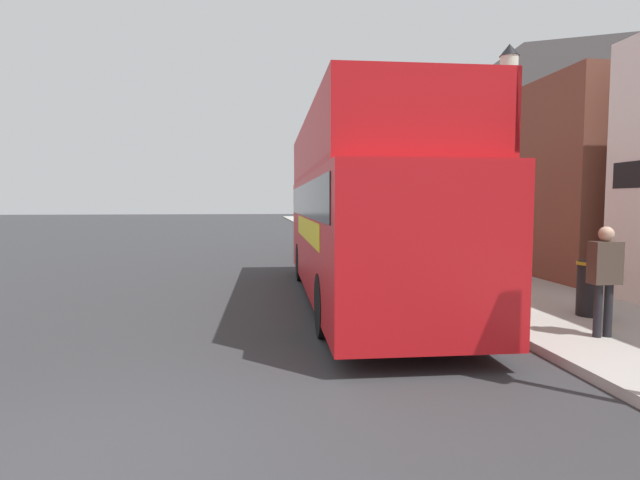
# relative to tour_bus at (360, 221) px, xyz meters

# --- Properties ---
(ground_plane) EXTENTS (144.00, 144.00, 0.00)m
(ground_plane) POSITION_rel_tour_bus_xyz_m (-3.94, 14.25, -1.81)
(ground_plane) COLOR #333335
(sidewalk) EXTENTS (3.64, 108.00, 0.14)m
(sidewalk) POSITION_rel_tour_bus_xyz_m (3.56, 11.25, -1.74)
(sidewalk) COLOR #ADAAA3
(sidewalk) RESTS_ON ground_plane
(brick_terrace_rear) EXTENTS (6.00, 16.44, 8.63)m
(brick_terrace_rear) POSITION_rel_tour_bus_xyz_m (8.38, 8.21, 2.51)
(brick_terrace_rear) COLOR brown
(brick_terrace_rear) RESTS_ON ground_plane
(tour_bus) EXTENTS (2.79, 10.14, 4.01)m
(tour_bus) POSITION_rel_tour_bus_xyz_m (0.00, 0.00, 0.00)
(tour_bus) COLOR red
(tour_bus) RESTS_ON ground_plane
(parked_car_ahead_of_bus) EXTENTS (1.88, 4.64, 1.52)m
(parked_car_ahead_of_bus) POSITION_rel_tour_bus_xyz_m (0.64, 8.16, -1.09)
(parked_car_ahead_of_bus) COLOR maroon
(parked_car_ahead_of_bus) RESTS_ON ground_plane
(pedestrian_second) EXTENTS (0.45, 0.25, 1.72)m
(pedestrian_second) POSITION_rel_tour_bus_xyz_m (2.99, -4.07, -0.63)
(pedestrian_second) COLOR #232328
(pedestrian_second) RESTS_ON sidewalk
(lamp_post_nearest) EXTENTS (0.35, 0.35, 4.95)m
(lamp_post_nearest) POSITION_rel_tour_bus_xyz_m (2.25, -2.33, 1.73)
(lamp_post_nearest) COLOR black
(lamp_post_nearest) RESTS_ON sidewalk
(lamp_post_second) EXTENTS (0.35, 0.35, 4.66)m
(lamp_post_second) POSITION_rel_tour_bus_xyz_m (2.27, 4.94, 1.55)
(lamp_post_second) COLOR black
(lamp_post_second) RESTS_ON sidewalk
(litter_bin) EXTENTS (0.48, 0.48, 1.02)m
(litter_bin) POSITION_rel_tour_bus_xyz_m (3.74, -2.70, -1.13)
(litter_bin) COLOR black
(litter_bin) RESTS_ON sidewalk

